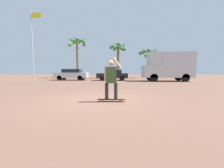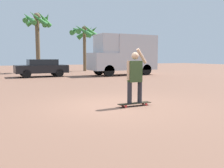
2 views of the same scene
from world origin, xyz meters
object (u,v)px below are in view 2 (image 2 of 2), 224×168
person_skateboarder (135,74)px  palm_tree_near_van (84,33)px  parked_car_black (41,67)px  palm_tree_center_background (37,24)px  skateboard (135,104)px  camper_van (124,54)px

person_skateboarder → palm_tree_near_van: 19.93m
parked_car_black → palm_tree_center_background: 6.85m
palm_tree_near_van → person_skateboarder: bearing=-106.1°
skateboard → camper_van: (6.32, 11.79, 1.72)m
person_skateboarder → palm_tree_center_background: size_ratio=0.29×
palm_tree_center_background → parked_car_black: bearing=-98.5°
skateboard → palm_tree_near_van: palm_tree_near_van is taller
skateboard → camper_van: bearing=61.8°
skateboard → parked_car_black: size_ratio=0.29×
camper_van → skateboard: bearing=-118.2°
person_skateboarder → palm_tree_near_van: (5.45, 18.93, 3.05)m
camper_van → palm_tree_near_van: size_ratio=1.13×
skateboard → palm_tree_center_background: 19.11m
skateboard → palm_tree_near_van: size_ratio=0.22×
person_skateboarder → palm_tree_near_van: size_ratio=0.34×
camper_van → parked_car_black: (-6.57, 1.23, -1.08)m
skateboard → palm_tree_near_van: bearing=74.0°
parked_car_black → palm_tree_center_background: palm_tree_center_background is taller
camper_van → parked_car_black: size_ratio=1.46×
skateboard → palm_tree_center_background: palm_tree_center_background is taller
camper_van → parked_car_black: bearing=169.4°
palm_tree_center_background → person_skateboarder: bearing=-91.8°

